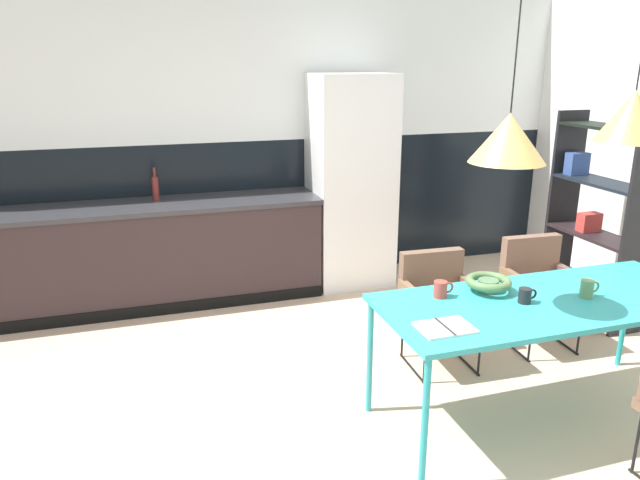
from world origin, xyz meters
name	(u,v)px	position (x,y,z in m)	size (l,w,h in m)	color
ground_plane	(362,440)	(0.00, 0.00, 0.00)	(8.19, 8.19, 0.00)	#CCB094
back_wall_splashback_dark	(258,211)	(0.00, 2.76, 0.67)	(6.30, 0.12, 1.34)	black
back_wall_panel_upper	(253,64)	(0.00, 2.76, 2.01)	(6.30, 0.12, 1.34)	white
kitchen_counter	(119,257)	(-1.28, 2.40, 0.45)	(3.46, 0.63, 0.89)	#302325
refrigerator_column	(351,182)	(0.81, 2.40, 0.97)	(0.72, 0.60, 1.94)	silver
dining_table	(549,306)	(1.09, -0.09, 0.71)	(1.97, 0.79, 0.76)	teal
armchair_corner_seat	(438,293)	(0.83, 0.70, 0.51)	(0.51, 0.49, 0.79)	brown
armchair_far_side	(538,279)	(1.68, 0.75, 0.51)	(0.51, 0.49, 0.80)	brown
fruit_bowl	(488,283)	(0.82, 0.12, 0.81)	(0.27, 0.27, 0.09)	#4C704C
open_book	(445,328)	(0.33, -0.26, 0.76)	(0.28, 0.21, 0.02)	white
mug_short_terracotta	(588,289)	(1.31, -0.13, 0.81)	(0.12, 0.07, 0.11)	#5B8456
mug_wide_latte	(441,289)	(0.51, 0.12, 0.81)	(0.12, 0.08, 0.10)	#B23D33
mug_tall_blue	(525,296)	(0.92, -0.09, 0.80)	(0.11, 0.07, 0.08)	black
bottle_spice_small	(155,188)	(-0.93, 2.51, 1.00)	(0.06, 0.06, 0.29)	maroon
open_shelf_unit	(598,216)	(2.44, 1.07, 0.84)	(0.30, 0.88, 1.65)	black
pendant_lamp_over_table_near	(508,138)	(0.70, -0.12, 1.68)	(0.38, 0.38, 1.08)	black
pendant_lamp_over_table_far	(632,116)	(1.48, -0.09, 1.76)	(0.37, 0.37, 1.01)	black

